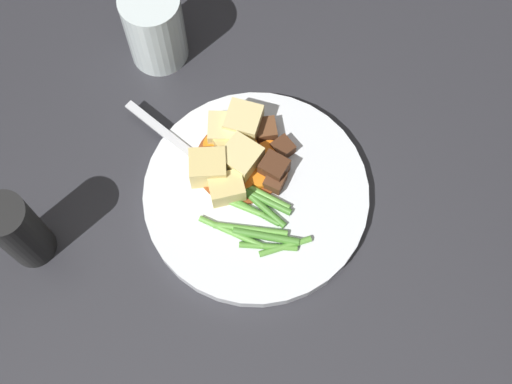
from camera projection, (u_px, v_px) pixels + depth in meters
ground_plane at (256, 198)px, 0.78m from camera, size 3.00×3.00×0.00m
dinner_plate at (256, 195)px, 0.78m from camera, size 0.25×0.25×0.02m
stew_sauce at (244, 161)px, 0.78m from camera, size 0.10×0.10×0.00m
carrot_slice_0 at (242, 177)px, 0.77m from camera, size 0.04×0.04×0.01m
carrot_slice_1 at (245, 147)px, 0.78m from camera, size 0.04×0.04×0.01m
carrot_slice_2 at (270, 155)px, 0.78m from camera, size 0.04×0.04×0.01m
carrot_slice_3 at (261, 176)px, 0.77m from camera, size 0.04×0.04×0.01m
carrot_slice_4 at (216, 147)px, 0.78m from camera, size 0.04×0.04×0.01m
carrot_slice_5 at (253, 157)px, 0.78m from camera, size 0.03×0.03×0.01m
potato_chunk_0 at (227, 188)px, 0.75m from camera, size 0.04×0.04×0.03m
potato_chunk_1 at (222, 131)px, 0.78m from camera, size 0.05×0.05×0.03m
potato_chunk_2 at (229, 147)px, 0.77m from camera, size 0.03×0.03×0.02m
potato_chunk_3 at (208, 168)px, 0.76m from camera, size 0.05×0.05×0.03m
potato_chunk_4 at (238, 160)px, 0.76m from camera, size 0.05×0.05×0.03m
potato_chunk_5 at (244, 122)px, 0.78m from camera, size 0.05×0.05×0.03m
meat_chunk_0 at (274, 168)px, 0.76m from camera, size 0.04×0.04×0.03m
meat_chunk_1 at (283, 148)px, 0.78m from camera, size 0.03×0.03×0.01m
meat_chunk_2 at (276, 182)px, 0.76m from camera, size 0.03×0.03×0.02m
meat_chunk_3 at (266, 129)px, 0.79m from camera, size 0.03×0.03×0.02m
green_bean_0 at (261, 197)px, 0.76m from camera, size 0.07×0.05×0.01m
green_bean_1 at (266, 236)px, 0.74m from camera, size 0.05×0.06×0.01m
green_bean_2 at (231, 232)px, 0.75m from camera, size 0.06×0.05×0.01m
green_bean_3 at (268, 246)px, 0.74m from camera, size 0.04×0.06×0.01m
green_bean_4 at (250, 229)px, 0.75m from camera, size 0.05×0.07×0.01m
green_bean_5 at (267, 209)px, 0.76m from camera, size 0.05×0.03×0.01m
green_bean_6 at (284, 247)px, 0.74m from camera, size 0.02×0.06×0.01m
green_bean_7 at (239, 206)px, 0.76m from camera, size 0.05×0.04×0.01m
green_bean_8 at (249, 208)px, 0.76m from camera, size 0.07×0.05×0.01m
green_bean_9 at (254, 196)px, 0.76m from camera, size 0.07×0.05×0.01m
fork at (188, 151)px, 0.78m from camera, size 0.17×0.08×0.00m
water_glass at (155, 28)px, 0.80m from camera, size 0.07×0.07×0.10m
pepper_mill at (19, 231)px, 0.71m from camera, size 0.05×0.05×0.11m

